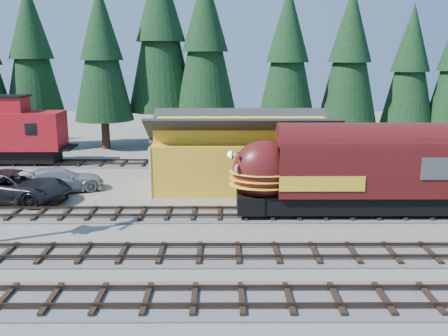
{
  "coord_description": "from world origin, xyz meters",
  "views": [
    {
      "loc": [
        -1.32,
        -23.83,
        9.1
      ],
      "look_at": [
        -1.23,
        4.0,
        2.84
      ],
      "focal_mm": 40.0,
      "sensor_mm": 36.0,
      "label": 1
    }
  ],
  "objects_px": {
    "depot": "(241,146)",
    "locomotive": "(356,175)",
    "pickup_truck_b": "(59,180)",
    "caboose": "(1,133)",
    "pickup_truck_a": "(15,186)"
  },
  "relations": [
    {
      "from": "depot",
      "to": "locomotive",
      "type": "height_order",
      "value": "depot"
    },
    {
      "from": "locomotive",
      "to": "pickup_truck_b",
      "type": "height_order",
      "value": "locomotive"
    },
    {
      "from": "locomotive",
      "to": "pickup_truck_a",
      "type": "bearing_deg",
      "value": 172.15
    },
    {
      "from": "locomotive",
      "to": "pickup_truck_b",
      "type": "distance_m",
      "value": 19.51
    },
    {
      "from": "caboose",
      "to": "pickup_truck_a",
      "type": "xyz_separation_m",
      "value": [
        5.5,
        -11.12,
        -1.7
      ]
    },
    {
      "from": "caboose",
      "to": "pickup_truck_a",
      "type": "bearing_deg",
      "value": -63.69
    },
    {
      "from": "depot",
      "to": "locomotive",
      "type": "xyz_separation_m",
      "value": [
        6.34,
        -6.5,
        -0.55
      ]
    },
    {
      "from": "locomotive",
      "to": "caboose",
      "type": "bearing_deg",
      "value": 152.04
    },
    {
      "from": "caboose",
      "to": "locomotive",
      "type": "bearing_deg",
      "value": -27.96
    },
    {
      "from": "caboose",
      "to": "pickup_truck_a",
      "type": "relative_size",
      "value": 1.47
    },
    {
      "from": "pickup_truck_a",
      "to": "caboose",
      "type": "bearing_deg",
      "value": 38.87
    },
    {
      "from": "depot",
      "to": "pickup_truck_b",
      "type": "xyz_separation_m",
      "value": [
        -12.42,
        -1.39,
        -2.11
      ]
    },
    {
      "from": "pickup_truck_a",
      "to": "pickup_truck_b",
      "type": "xyz_separation_m",
      "value": [
        2.11,
        2.23,
        -0.14
      ]
    },
    {
      "from": "caboose",
      "to": "pickup_truck_b",
      "type": "relative_size",
      "value": 1.79
    },
    {
      "from": "pickup_truck_a",
      "to": "pickup_truck_b",
      "type": "bearing_deg",
      "value": -30.84
    }
  ]
}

